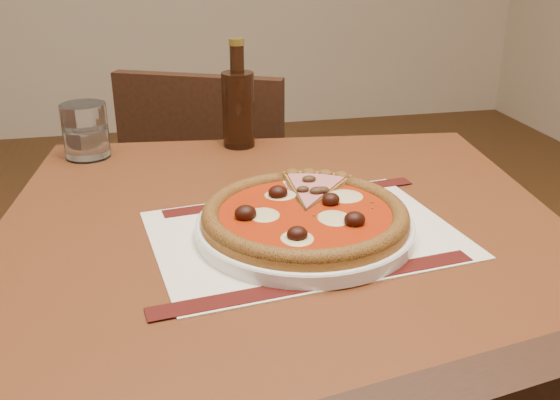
% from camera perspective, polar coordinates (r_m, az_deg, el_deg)
% --- Properties ---
extents(table, '(0.88, 0.88, 0.75)m').
position_cam_1_polar(table, '(0.92, 0.26, -7.99)').
color(table, brown).
rests_on(table, ground).
extents(chair_far, '(0.52, 0.52, 0.84)m').
position_cam_1_polar(chair_far, '(1.62, -5.83, -0.46)').
color(chair_far, black).
rests_on(chair_far, ground).
extents(placemat, '(0.44, 0.34, 0.00)m').
position_cam_1_polar(placemat, '(0.85, 2.27, -3.15)').
color(placemat, beige).
rests_on(placemat, table).
extents(plate, '(0.30, 0.30, 0.02)m').
position_cam_1_polar(plate, '(0.84, 2.28, -2.54)').
color(plate, white).
rests_on(plate, placemat).
extents(pizza, '(0.28, 0.28, 0.04)m').
position_cam_1_polar(pizza, '(0.83, 2.30, -1.33)').
color(pizza, '#9D6626').
rests_on(pizza, plate).
extents(ham_slice, '(0.10, 0.15, 0.02)m').
position_cam_1_polar(ham_slice, '(0.93, 4.22, 1.03)').
color(ham_slice, '#9D6626').
rests_on(ham_slice, plate).
extents(water_glass, '(0.11, 0.11, 0.10)m').
position_cam_1_polar(water_glass, '(1.18, -17.36, 6.06)').
color(water_glass, white).
rests_on(water_glass, table).
extents(bottle, '(0.06, 0.06, 0.20)m').
position_cam_1_polar(bottle, '(1.18, -3.84, 8.63)').
color(bottle, black).
rests_on(bottle, table).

